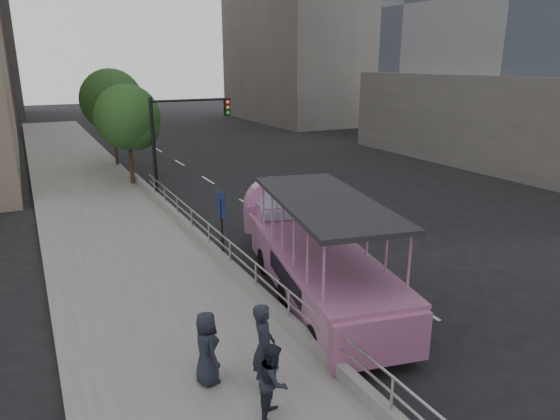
% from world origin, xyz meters
% --- Properties ---
extents(ground, '(160.00, 160.00, 0.00)m').
position_xyz_m(ground, '(0.00, 0.00, 0.00)').
color(ground, black).
extents(sidewalk, '(5.50, 80.00, 0.30)m').
position_xyz_m(sidewalk, '(-5.75, 10.00, 0.15)').
color(sidewalk, '#9A9A95').
rests_on(sidewalk, ground).
extents(kerb_wall, '(0.24, 30.00, 0.36)m').
position_xyz_m(kerb_wall, '(-3.12, 2.00, 0.48)').
color(kerb_wall, gray).
rests_on(kerb_wall, sidewalk).
extents(guardrail, '(0.07, 22.00, 0.71)m').
position_xyz_m(guardrail, '(-3.12, 2.00, 1.14)').
color(guardrail, '#BCBCC1').
rests_on(guardrail, kerb_wall).
extents(duck_boat, '(4.22, 9.99, 3.23)m').
position_xyz_m(duck_boat, '(-1.15, 0.41, 1.20)').
color(duck_boat, black).
rests_on(duck_boat, ground).
extents(car, '(2.81, 4.06, 1.28)m').
position_xyz_m(car, '(3.96, 6.93, 0.64)').
color(car, silver).
rests_on(car, ground).
extents(pedestrian_near, '(0.68, 0.82, 1.93)m').
position_xyz_m(pedestrian_near, '(-4.73, -3.92, 1.27)').
color(pedestrian_near, '#222532').
rests_on(pedestrian_near, sidewalk).
extents(pedestrian_mid, '(0.90, 0.94, 1.52)m').
position_xyz_m(pedestrian_mid, '(-4.91, -4.72, 1.06)').
color(pedestrian_mid, '#222532').
rests_on(pedestrian_mid, sidewalk).
extents(pedestrian_far, '(0.56, 0.82, 1.62)m').
position_xyz_m(pedestrian_far, '(-5.69, -3.16, 1.11)').
color(pedestrian_far, '#222532').
rests_on(pedestrian_far, sidewalk).
extents(parking_sign, '(0.08, 0.62, 2.73)m').
position_xyz_m(parking_sign, '(-3.00, 3.00, 1.72)').
color(parking_sign, black).
rests_on(parking_sign, ground).
extents(traffic_signal, '(4.20, 0.32, 5.20)m').
position_xyz_m(traffic_signal, '(-1.70, 12.50, 3.50)').
color(traffic_signal, black).
rests_on(traffic_signal, ground).
extents(street_tree_near, '(3.52, 3.52, 5.72)m').
position_xyz_m(street_tree_near, '(-3.30, 15.93, 3.82)').
color(street_tree_near, '#382719').
rests_on(street_tree_near, ground).
extents(street_tree_far, '(3.97, 3.97, 6.45)m').
position_xyz_m(street_tree_far, '(-3.10, 21.93, 4.31)').
color(street_tree_far, '#382719').
rests_on(street_tree_far, ground).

